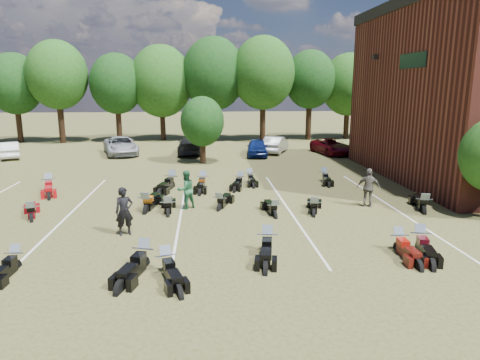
{
  "coord_description": "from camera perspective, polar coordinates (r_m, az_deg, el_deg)",
  "views": [
    {
      "loc": [
        -1.88,
        -16.15,
        5.68
      ],
      "look_at": [
        -0.19,
        4.0,
        1.2
      ],
      "focal_mm": 32.0,
      "sensor_mm": 36.0,
      "label": 1
    }
  ],
  "objects": [
    {
      "name": "ground",
      "position": [
        17.22,
        1.75,
        -6.77
      ],
      "size": [
        160.0,
        160.0,
        0.0
      ],
      "primitive_type": "plane",
      "color": "brown",
      "rests_on": "ground"
    },
    {
      "name": "car_1",
      "position": [
        38.89,
        -28.37,
        3.55
      ],
      "size": [
        2.8,
        4.16,
        1.3
      ],
      "primitive_type": "imported",
      "rotation": [
        0.0,
        0.0,
        3.54
      ],
      "color": "silver",
      "rests_on": "ground"
    },
    {
      "name": "car_2",
      "position": [
        37.31,
        -15.61,
        4.44
      ],
      "size": [
        3.93,
        5.89,
        1.5
      ],
      "primitive_type": "imported",
      "rotation": [
        0.0,
        0.0,
        0.29
      ],
      "color": "#9B9FA3",
      "rests_on": "ground"
    },
    {
      "name": "car_3",
      "position": [
        36.46,
        -6.54,
        4.65
      ],
      "size": [
        2.15,
        5.26,
        1.53
      ],
      "primitive_type": "imported",
      "rotation": [
        0.0,
        0.0,
        3.14
      ],
      "color": "black",
      "rests_on": "ground"
    },
    {
      "name": "car_4",
      "position": [
        35.29,
        2.3,
        4.36
      ],
      "size": [
        2.08,
        4.24,
        1.39
      ],
      "primitive_type": "imported",
      "rotation": [
        0.0,
        0.0,
        -0.11
      ],
      "color": "navy",
      "rests_on": "ground"
    },
    {
      "name": "car_5",
      "position": [
        37.11,
        4.74,
        4.74
      ],
      "size": [
        3.03,
        4.53,
        1.41
      ],
      "primitive_type": "imported",
      "rotation": [
        0.0,
        0.0,
        2.75
      ],
      "color": "silver",
      "rests_on": "ground"
    },
    {
      "name": "car_6",
      "position": [
        37.05,
        12.12,
        4.43
      ],
      "size": [
        3.01,
        5.09,
        1.33
      ],
      "primitive_type": "imported",
      "rotation": [
        0.0,
        0.0,
        0.18
      ],
      "color": "#50040E",
      "rests_on": "ground"
    },
    {
      "name": "car_7",
      "position": [
        39.31,
        21.12,
        4.41
      ],
      "size": [
        3.84,
        5.41,
        1.45
      ],
      "primitive_type": "imported",
      "rotation": [
        0.0,
        0.0,
        2.74
      ],
      "color": "#3C3C41",
      "rests_on": "ground"
    },
    {
      "name": "person_black",
      "position": [
        17.05,
        -15.17,
        -4.07
      ],
      "size": [
        0.8,
        0.66,
        1.89
      ],
      "primitive_type": "imported",
      "rotation": [
        0.0,
        0.0,
        0.34
      ],
      "color": "black",
      "rests_on": "ground"
    },
    {
      "name": "person_green",
      "position": [
        20.18,
        -7.24,
        -1.27
      ],
      "size": [
        1.12,
        1.05,
        1.83
      ],
      "primitive_type": "imported",
      "rotation": [
        0.0,
        0.0,
        3.7
      ],
      "color": "#26663D",
      "rests_on": "ground"
    },
    {
      "name": "person_grey",
      "position": [
        21.21,
        16.79,
        -0.99
      ],
      "size": [
        1.18,
        0.84,
        1.86
      ],
      "primitive_type": "imported",
      "rotation": [
        0.0,
        0.0,
        2.75
      ],
      "color": "#5A554D",
      "rests_on": "ground"
    },
    {
      "name": "motorcycle_1",
      "position": [
        15.52,
        -27.7,
        -10.47
      ],
      "size": [
        0.73,
        2.02,
        1.11
      ],
      "primitive_type": null,
      "rotation": [
        0.0,
        0.0,
        -0.05
      ],
      "color": "black",
      "rests_on": "ground"
    },
    {
      "name": "motorcycle_2",
      "position": [
        13.72,
        -9.73,
        -12.16
      ],
      "size": [
        1.31,
        2.28,
        1.21
      ],
      "primitive_type": null,
      "rotation": [
        0.0,
        0.0,
        0.3
      ],
      "color": "black",
      "rests_on": "ground"
    },
    {
      "name": "motorcycle_3",
      "position": [
        14.26,
        -12.7,
        -11.29
      ],
      "size": [
        1.34,
        2.45,
        1.3
      ],
      "primitive_type": null,
      "rotation": [
        0.0,
        0.0,
        -0.27
      ],
      "color": "black",
      "rests_on": "ground"
    },
    {
      "name": "motorcycle_4",
      "position": [
        15.17,
        3.63,
        -9.52
      ],
      "size": [
        1.13,
        2.42,
        1.3
      ],
      "primitive_type": null,
      "rotation": [
        0.0,
        0.0,
        -0.17
      ],
      "color": "black",
      "rests_on": "ground"
    },
    {
      "name": "motorcycle_5",
      "position": [
        16.58,
        22.77,
        -8.56
      ],
      "size": [
        1.26,
        2.38,
        1.27
      ],
      "primitive_type": null,
      "rotation": [
        0.0,
        0.0,
        -0.25
      ],
      "color": "black",
      "rests_on": "ground"
    },
    {
      "name": "motorcycle_6",
      "position": [
        16.2,
        20.32,
        -8.84
      ],
      "size": [
        0.74,
        2.15,
        1.19
      ],
      "primitive_type": null,
      "rotation": [
        0.0,
        0.0,
        -0.03
      ],
      "color": "#460E0A",
      "rests_on": "ground"
    },
    {
      "name": "motorcycle_7",
      "position": [
        20.52,
        -26.01,
        -4.88
      ],
      "size": [
        1.4,
        2.31,
        1.23
      ],
      "primitive_type": null,
      "rotation": [
        0.0,
        0.0,
        3.48
      ],
      "color": "maroon",
      "rests_on": "ground"
    },
    {
      "name": "motorcycle_8",
      "position": [
        20.05,
        -12.37,
        -4.26
      ],
      "size": [
        1.22,
        2.58,
        1.38
      ],
      "primitive_type": null,
      "rotation": [
        0.0,
        0.0,
        2.96
      ],
      "color": "black",
      "rests_on": "ground"
    },
    {
      "name": "motorcycle_9",
      "position": [
        19.44,
        -9.55,
        -4.67
      ],
      "size": [
        0.85,
        2.27,
        1.25
      ],
      "primitive_type": null,
      "rotation": [
        0.0,
        0.0,
        3.2
      ],
      "color": "black",
      "rests_on": "ground"
    },
    {
      "name": "motorcycle_10",
      "position": [
        20.03,
        -2.73,
        -4.0
      ],
      "size": [
        1.33,
        2.25,
        1.2
      ],
      "primitive_type": null,
      "rotation": [
        0.0,
        0.0,
        2.82
      ],
      "color": "black",
      "rests_on": "ground"
    },
    {
      "name": "motorcycle_11",
      "position": [
        19.42,
        9.81,
        -4.7
      ],
      "size": [
        1.27,
        2.34,
        1.25
      ],
      "primitive_type": null,
      "rotation": [
        0.0,
        0.0,
        2.88
      ],
      "color": "black",
      "rests_on": "ground"
    },
    {
      "name": "motorcycle_12",
      "position": [
        18.98,
        4.63,
        -4.96
      ],
      "size": [
        0.87,
        2.13,
        1.15
      ],
      "primitive_type": null,
      "rotation": [
        0.0,
        0.0,
        3.24
      ],
      "color": "black",
      "rests_on": "ground"
    },
    {
      "name": "motorcycle_13",
      "position": [
        21.26,
        23.23,
        -4.04
      ],
      "size": [
        1.36,
        2.49,
        1.32
      ],
      "primitive_type": null,
      "rotation": [
        0.0,
        0.0,
        2.87
      ],
      "color": "black",
      "rests_on": "ground"
    },
    {
      "name": "motorcycle_15",
      "position": [
        25.71,
        -24.05,
        -1.38
      ],
      "size": [
        1.53,
        2.62,
        1.39
      ],
      "primitive_type": null,
      "rotation": [
        0.0,
        0.0,
        0.32
      ],
      "color": "#990B0F",
      "rests_on": "ground"
    },
    {
      "name": "motorcycle_16",
      "position": [
        24.61,
        -9.08,
        -1.02
      ],
      "size": [
        1.45,
        2.6,
        1.38
      ],
      "primitive_type": null,
      "rotation": [
        0.0,
        0.0,
        -0.28
      ],
      "color": "black",
      "rests_on": "ground"
    },
    {
      "name": "motorcycle_17",
      "position": [
        24.46,
        -4.96,
        -0.98
      ],
      "size": [
        0.97,
        2.42,
        1.32
      ],
      "primitive_type": null,
      "rotation": [
        0.0,
        0.0,
        -0.1
      ],
      "color": "black",
      "rests_on": "ground"
    },
    {
      "name": "motorcycle_18",
      "position": [
        24.76,
        0.0,
        -0.77
      ],
      "size": [
        1.21,
        2.18,
        1.16
      ],
      "primitive_type": null,
      "rotation": [
        0.0,
        0.0,
        -0.28
      ],
      "color": "black",
      "rests_on": "ground"
    },
    {
      "name": "motorcycle_19",
      "position": [
        25.72,
        1.28,
        -0.28
      ],
      "size": [
        0.73,
        2.1,
        1.16
      ],
      "primitive_type": null,
      "rotation": [
        0.0,
        0.0,
        0.03
      ],
      "color": "black",
      "rests_on": "ground"
    },
    {
      "name": "motorcycle_20",
      "position": [
        26.42,
        11.13,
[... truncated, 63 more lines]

